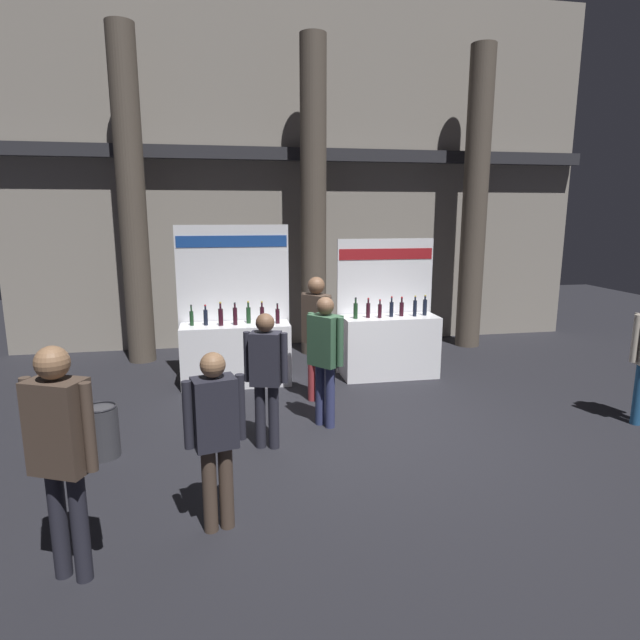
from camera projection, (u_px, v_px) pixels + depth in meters
name	position (u px, v px, depth m)	size (l,w,h in m)	color
ground_plane	(368.00, 435.00, 6.47)	(24.00, 24.00, 0.00)	black
hall_colonnade	(307.00, 178.00, 10.41)	(11.66, 1.31, 6.92)	gray
exhibitor_booth_0	(236.00, 346.00, 8.35)	(1.79, 0.66, 2.51)	white
exhibitor_booth_1	(389.00, 341.00, 8.74)	(1.65, 0.66, 2.28)	white
trash_bin	(102.00, 431.00, 5.85)	(0.36, 0.36, 0.60)	#38383D
visitor_0	(325.00, 350.00, 6.57)	(0.44, 0.46, 1.68)	navy
visitor_1	(215.00, 428.00, 4.38)	(0.51, 0.31, 1.58)	#47382D
visitor_2	(316.00, 328.00, 7.41)	(0.41, 0.43, 1.82)	maroon
visitor_3	(61.00, 442.00, 3.73)	(0.53, 0.39, 1.80)	#23232D
visitor_4	(266.00, 370.00, 5.96)	(0.49, 0.32, 1.60)	#23232D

